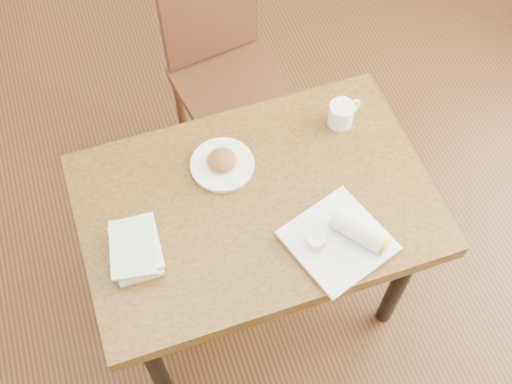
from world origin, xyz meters
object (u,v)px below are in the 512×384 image
object	(u,v)px
chair_far	(223,62)
plate_scone	(222,163)
table	(256,214)
book_stack	(135,248)
plate_burrito	(344,238)
coffee_mug	(342,113)

from	to	relation	value
chair_far	plate_scone	distance (m)	0.67
table	book_stack	world-z (taller)	book_stack
chair_far	plate_scone	world-z (taller)	chair_far
plate_burrito	book_stack	world-z (taller)	plate_burrito
chair_far	book_stack	size ratio (longest dim) A/B	4.41
plate_scone	plate_burrito	xyz separation A→B (m)	(0.27, -0.38, 0.01)
chair_far	book_stack	xyz separation A→B (m)	(-0.52, -0.82, 0.23)
coffee_mug	plate_burrito	size ratio (longest dim) A/B	0.36
table	plate_burrito	bearing A→B (deg)	-47.95
plate_scone	plate_burrito	bearing A→B (deg)	-55.06
coffee_mug	table	bearing A→B (deg)	-151.72
plate_scone	book_stack	bearing A→B (deg)	-147.99
chair_far	plate_burrito	world-z (taller)	chair_far
coffee_mug	plate_burrito	distance (m)	0.46
book_stack	table	bearing A→B (deg)	7.86
coffee_mug	plate_scone	bearing A→B (deg)	-174.01
table	chair_far	bearing A→B (deg)	80.97
table	plate_burrito	world-z (taller)	plate_burrito
plate_scone	plate_burrito	world-z (taller)	plate_burrito
table	coffee_mug	world-z (taller)	coffee_mug
chair_far	table	bearing A→B (deg)	-99.03
plate_scone	book_stack	size ratio (longest dim) A/B	0.96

